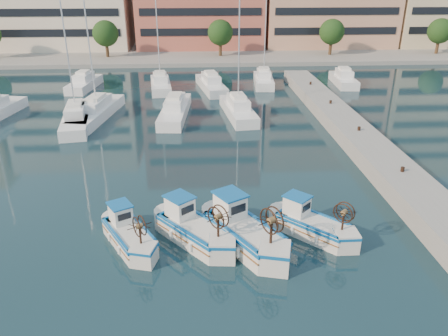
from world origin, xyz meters
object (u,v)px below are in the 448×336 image
fishing_boat_c (243,230)px  fishing_boat_d (311,223)px  fishing_boat_a (128,233)px  fishing_boat_b (193,228)px

fishing_boat_c → fishing_boat_d: bearing=-20.2°
fishing_boat_a → fishing_boat_b: bearing=-26.8°
fishing_boat_a → fishing_boat_d: 9.42m
fishing_boat_b → fishing_boat_d: bearing=-38.6°
fishing_boat_a → fishing_boat_d: fishing_boat_d is taller
fishing_boat_c → fishing_boat_b: bearing=137.5°
fishing_boat_b → fishing_boat_d: fishing_boat_b is taller
fishing_boat_d → fishing_boat_c: bearing=145.7°
fishing_boat_a → fishing_boat_d: (9.41, 0.32, 0.03)m
fishing_boat_c → fishing_boat_d: (3.64, 0.68, -0.16)m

